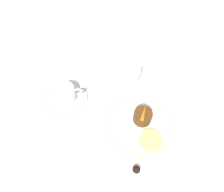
% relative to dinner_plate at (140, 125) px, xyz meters
% --- Properties ---
extents(ground_plane, '(3.00, 3.00, 0.00)m').
position_rel_dinner_plate_xyz_m(ground_plane, '(-0.03, 0.02, -0.01)').
color(ground_plane, white).
extents(dinner_plate, '(0.23, 0.23, 0.01)m').
position_rel_dinner_plate_xyz_m(dinner_plate, '(0.00, 0.00, 0.00)').
color(dinner_plate, white).
rests_on(dinner_plate, ground_plane).
extents(saucer, '(0.15, 0.15, 0.01)m').
position_rel_dinner_plate_xyz_m(saucer, '(-0.24, 0.15, -0.00)').
color(saucer, white).
rests_on(saucer, ground_plane).
extents(coffee_cup, '(0.11, 0.08, 0.06)m').
position_rel_dinner_plate_xyz_m(coffee_cup, '(-0.24, 0.15, 0.03)').
color(coffee_cup, white).
rests_on(coffee_cup, saucer).
extents(spoon, '(0.07, 0.11, 0.00)m').
position_rel_dinner_plate_xyz_m(spoon, '(-0.19, 0.14, 0.00)').
color(spoon, silver).
rests_on(spoon, saucer).
extents(wine_glass, '(0.07, 0.07, 0.10)m').
position_rel_dinner_plate_xyz_m(wine_glass, '(0.01, 0.18, 0.06)').
color(wine_glass, silver).
rests_on(wine_glass, ground_plane).
extents(fork, '(0.03, 0.19, 0.01)m').
position_rel_dinner_plate_xyz_m(fork, '(-0.16, 0.02, -0.01)').
color(fork, silver).
rests_on(fork, ground_plane).
extents(dessert_cake, '(0.06, 0.06, 0.04)m').
position_rel_dinner_plate_xyz_m(dessert_cake, '(0.01, 0.02, 0.03)').
color(dessert_cake, '#563314').
rests_on(dessert_cake, dinner_plate).
extents(carrot_garnish, '(0.04, 0.06, 0.01)m').
position_rel_dinner_plate_xyz_m(carrot_garnish, '(0.01, 0.02, 0.06)').
color(carrot_garnish, orange).
rests_on(carrot_garnish, dessert_cake).
extents(pineapple_slice, '(0.08, 0.08, 0.01)m').
position_rel_dinner_plate_xyz_m(pineapple_slice, '(0.02, -0.06, 0.01)').
color(pineapple_slice, '#EFE075').
rests_on(pineapple_slice, dinner_plate).
extents(chocolate_truffle, '(0.02, 0.02, 0.02)m').
position_rel_dinner_plate_xyz_m(chocolate_truffle, '(-0.05, -0.14, 0.00)').
color(chocolate_truffle, black).
rests_on(chocolate_truffle, ground_plane).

